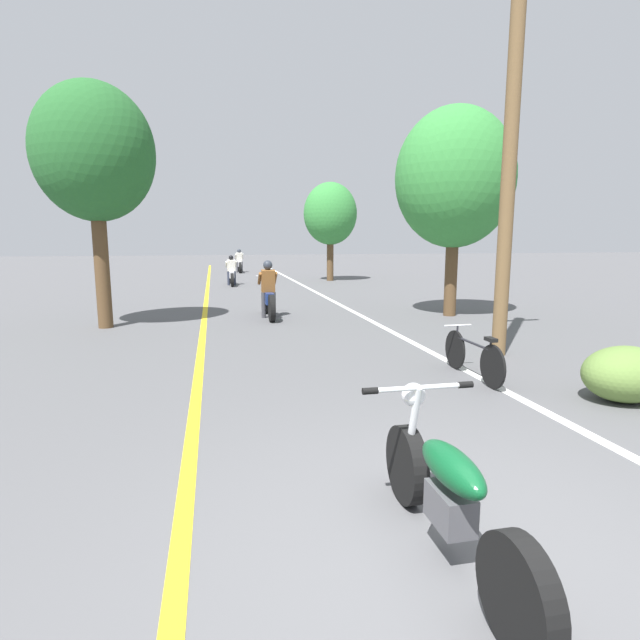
% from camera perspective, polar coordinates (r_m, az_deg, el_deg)
% --- Properties ---
extents(ground_plane, '(120.00, 120.00, 0.00)m').
position_cam_1_polar(ground_plane, '(3.60, 15.04, -25.10)').
color(ground_plane, '#515154').
extents(lane_stripe_center, '(0.14, 48.00, 0.01)m').
position_cam_1_polar(lane_stripe_center, '(14.80, -12.97, 1.26)').
color(lane_stripe_center, yellow).
rests_on(lane_stripe_center, ground).
extents(lane_stripe_edge, '(0.14, 48.00, 0.01)m').
position_cam_1_polar(lane_stripe_edge, '(15.26, 2.37, 1.73)').
color(lane_stripe_edge, white).
rests_on(lane_stripe_edge, ground).
extents(utility_pole, '(1.10, 0.24, 7.45)m').
position_cam_1_polar(utility_pole, '(9.27, 21.04, 19.94)').
color(utility_pole, brown).
rests_on(utility_pole, ground).
extents(roadside_tree_right_near, '(3.06, 2.75, 5.29)m').
position_cam_1_polar(roadside_tree_right_near, '(13.56, 15.18, 15.34)').
color(roadside_tree_right_near, '#513A23').
rests_on(roadside_tree_right_near, ground).
extents(roadside_tree_right_far, '(2.53, 2.28, 4.63)m').
position_cam_1_polar(roadside_tree_right_far, '(24.09, 1.19, 11.99)').
color(roadside_tree_right_far, '#513A23').
rests_on(roadside_tree_right_far, ground).
extents(roadside_tree_left, '(2.58, 2.32, 5.34)m').
position_cam_1_polar(roadside_tree_left, '(12.38, -24.43, 16.88)').
color(roadside_tree_left, '#513A23').
rests_on(roadside_tree_left, ground).
extents(roadside_bush, '(1.10, 0.88, 0.70)m').
position_cam_1_polar(roadside_bush, '(7.30, 31.59, -5.28)').
color(roadside_bush, '#5B7A38').
rests_on(roadside_bush, ground).
extents(motorcycle_foreground, '(0.83, 2.05, 0.99)m').
position_cam_1_polar(motorcycle_foreground, '(3.43, 14.41, -18.76)').
color(motorcycle_foreground, black).
rests_on(motorcycle_foreground, ground).
extents(motorcycle_rider_lead, '(0.50, 2.13, 1.47)m').
position_cam_1_polar(motorcycle_rider_lead, '(12.87, -5.93, 2.74)').
color(motorcycle_rider_lead, black).
rests_on(motorcycle_rider_lead, ground).
extents(motorcycle_rider_mid, '(0.50, 2.11, 1.29)m').
position_cam_1_polar(motorcycle_rider_mid, '(22.12, -10.09, 5.22)').
color(motorcycle_rider_mid, black).
rests_on(motorcycle_rider_mid, ground).
extents(motorcycle_rider_far, '(0.50, 2.04, 1.39)m').
position_cam_1_polar(motorcycle_rider_far, '(30.38, -9.19, 6.39)').
color(motorcycle_rider_far, black).
rests_on(motorcycle_rider_far, ground).
extents(bicycle_parked, '(0.44, 1.69, 0.71)m').
position_cam_1_polar(bicycle_parked, '(7.60, 17.07, -3.92)').
color(bicycle_parked, black).
rests_on(bicycle_parked, ground).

